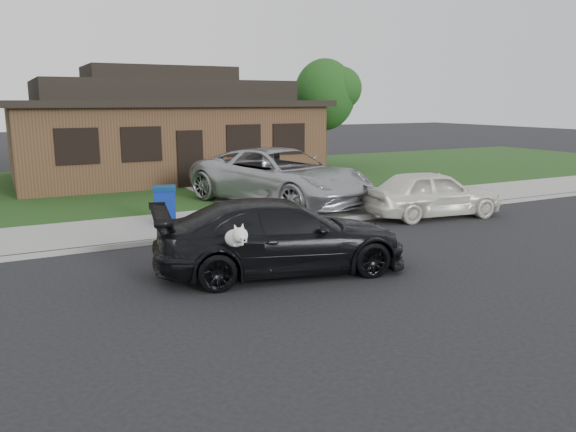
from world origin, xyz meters
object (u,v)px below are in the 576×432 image
minivan (280,176)px  recycling_bin (165,204)px  sedan (281,236)px  white_compact (432,193)px

minivan → recycling_bin: size_ratio=6.30×
minivan → recycling_bin: minivan is taller
sedan → white_compact: 6.98m
recycling_bin → white_compact: bearing=-2.2°
sedan → minivan: (3.07, 6.17, 0.29)m
white_compact → recycling_bin: size_ratio=4.09×
white_compact → sedan: bearing=121.6°
minivan → recycling_bin: 4.21m
white_compact → minivan: bearing=52.3°
sedan → recycling_bin: 5.14m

